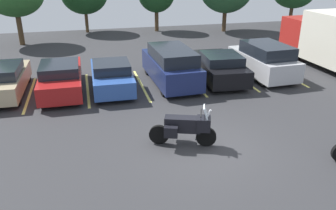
# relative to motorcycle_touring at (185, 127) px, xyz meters

# --- Properties ---
(ground) EXTENTS (44.00, 44.00, 0.10)m
(ground) POSITION_rel_motorcycle_touring_xyz_m (0.60, -0.30, -0.72)
(ground) COLOR #2D2D30
(motorcycle_touring) EXTENTS (2.16, 1.16, 1.43)m
(motorcycle_touring) POSITION_rel_motorcycle_touring_xyz_m (0.00, 0.00, 0.00)
(motorcycle_touring) COLOR black
(motorcycle_touring) RESTS_ON ground
(parking_stripes) EXTENTS (18.46, 4.71, 0.01)m
(parking_stripes) POSITION_rel_motorcycle_touring_xyz_m (-1.71, 6.24, -0.67)
(parking_stripes) COLOR #EAE066
(parking_stripes) RESTS_ON ground
(car_tan) EXTENTS (1.96, 4.55, 1.42)m
(car_tan) POSITION_rel_motorcycle_touring_xyz_m (-6.76, 6.49, 0.04)
(car_tan) COLOR tan
(car_tan) RESTS_ON ground
(car_red) EXTENTS (1.84, 4.83, 1.45)m
(car_red) POSITION_rel_motorcycle_touring_xyz_m (-4.16, 6.24, 0.03)
(car_red) COLOR maroon
(car_red) RESTS_ON ground
(car_blue) EXTENTS (1.87, 4.31, 1.40)m
(car_blue) POSITION_rel_motorcycle_touring_xyz_m (-1.86, 6.02, 0.00)
(car_blue) COLOR #2D519E
(car_blue) RESTS_ON ground
(car_navy) EXTENTS (2.04, 4.92, 1.82)m
(car_navy) POSITION_rel_motorcycle_touring_xyz_m (1.10, 6.19, 0.24)
(car_navy) COLOR navy
(car_navy) RESTS_ON ground
(car_black) EXTENTS (2.26, 4.78, 1.45)m
(car_black) POSITION_rel_motorcycle_touring_xyz_m (3.60, 6.12, 0.03)
(car_black) COLOR black
(car_black) RESTS_ON ground
(car_silver) EXTENTS (2.13, 4.50, 1.77)m
(car_silver) POSITION_rel_motorcycle_touring_xyz_m (6.11, 6.13, 0.20)
(car_silver) COLOR #B7B7BC
(car_silver) RESTS_ON ground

